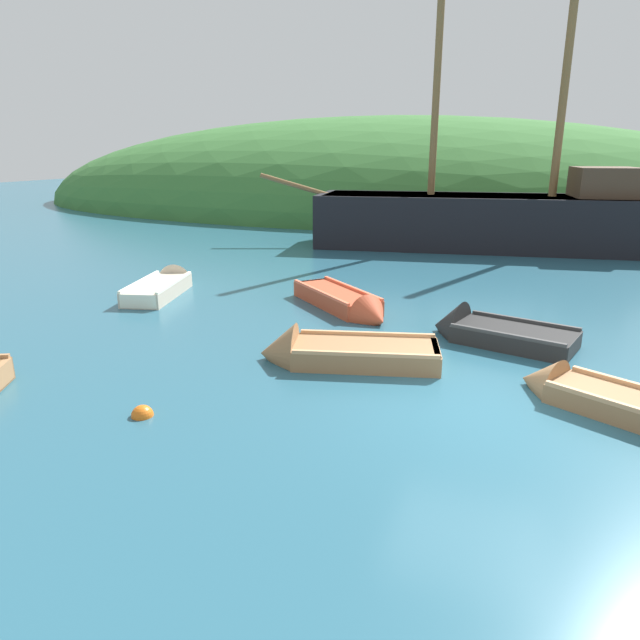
# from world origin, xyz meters

# --- Properties ---
(ground_plane) EXTENTS (120.00, 120.00, 0.00)m
(ground_plane) POSITION_xyz_m (0.00, 0.00, 0.00)
(ground_plane) COLOR #285B70
(shore_hill) EXTENTS (52.03, 24.76, 11.92)m
(shore_hill) POSITION_xyz_m (-9.19, 30.39, 0.00)
(shore_hill) COLOR #387033
(shore_hill) RESTS_ON ground
(sailing_ship) EXTENTS (16.79, 5.58, 11.55)m
(sailing_ship) POSITION_xyz_m (-0.72, 15.53, 0.81)
(sailing_ship) COLOR black
(sailing_ship) RESTS_ON ground
(rowboat_center) EXTENTS (3.13, 1.99, 1.23)m
(rowboat_center) POSITION_xyz_m (-0.08, 3.41, 0.12)
(rowboat_center) COLOR black
(rowboat_center) RESTS_ON ground
(rowboat_near_dock) EXTENTS (3.09, 2.26, 0.96)m
(rowboat_near_dock) POSITION_xyz_m (1.79, 0.62, 0.10)
(rowboat_near_dock) COLOR #9E7047
(rowboat_near_dock) RESTS_ON ground
(rowboat_portside) EXTENTS (3.34, 3.17, 0.96)m
(rowboat_portside) POSITION_xyz_m (-3.59, 4.60, 0.14)
(rowboat_portside) COLOR #C64C2D
(rowboat_portside) RESTS_ON ground
(rowboat_outer_left) EXTENTS (1.78, 3.43, 0.99)m
(rowboat_outer_left) POSITION_xyz_m (-8.91, 4.62, 0.14)
(rowboat_outer_left) COLOR beige
(rowboat_outer_left) RESTS_ON ground
(rowboat_outer_right) EXTENTS (3.53, 1.99, 1.20)m
(rowboat_outer_right) POSITION_xyz_m (-2.71, 1.10, 0.12)
(rowboat_outer_right) COLOR #9E7047
(rowboat_outer_right) RESTS_ON ground
(buoy_orange) EXTENTS (0.33, 0.33, 0.33)m
(buoy_orange) POSITION_xyz_m (-4.69, -2.06, 0.00)
(buoy_orange) COLOR orange
(buoy_orange) RESTS_ON ground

